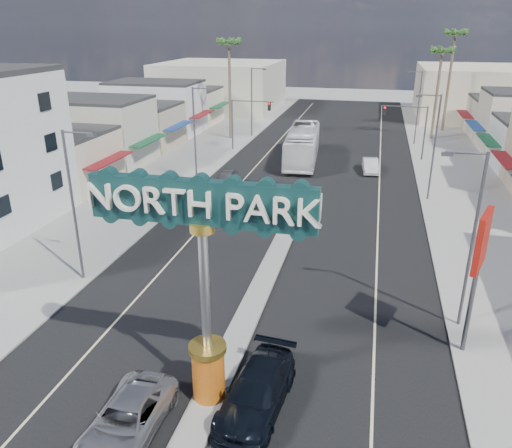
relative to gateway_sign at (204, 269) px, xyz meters
The scene contains 26 objects.
ground 28.64m from the gateway_sign, 90.00° to the left, with size 160.00×160.00×0.00m, color gray.
road 28.64m from the gateway_sign, 90.00° to the left, with size 20.00×120.00×0.01m, color black.
median_island 13.37m from the gateway_sign, 90.00° to the left, with size 1.30×30.00×0.16m, color gray.
sidewalk_left 31.87m from the gateway_sign, 116.55° to the left, with size 8.00×120.00×0.12m, color gray.
sidewalk_right 31.87m from the gateway_sign, 63.45° to the left, with size 8.00×120.00×0.12m, color gray.
storefront_row_left 47.62m from the gateway_sign, 120.33° to the left, with size 12.00×42.00×6.00m, color beige.
backdrop_far_left 76.29m from the gateway_sign, 106.77° to the left, with size 20.00×20.00×8.00m, color #B7B29E.
backdrop_far_right 76.29m from the gateway_sign, 73.23° to the left, with size 20.00×20.00×8.00m, color beige.
gateway_sign is the anchor object (origin of this frame).
traffic_signal_left 43.04m from the gateway_sign, 102.33° to the left, with size 5.09×0.45×6.00m.
traffic_signal_right 43.04m from the gateway_sign, 77.67° to the left, with size 5.09×0.45×6.00m.
streetlight_l_near 13.19m from the gateway_sign, 142.45° to the left, with size 2.03×0.22×9.00m.
streetlight_l_mid 29.91m from the gateway_sign, 110.42° to the left, with size 2.03×0.22×9.00m.
streetlight_l_far 51.10m from the gateway_sign, 101.78° to the left, with size 2.03×0.22×9.00m.
streetlight_r_near 13.19m from the gateway_sign, 37.55° to the left, with size 2.03×0.22×9.00m.
streetlight_r_mid 29.91m from the gateway_sign, 69.58° to the left, with size 2.03×0.22×9.00m.
streetlight_r_far 51.10m from the gateway_sign, 78.22° to the left, with size 2.03×0.22×9.00m.
palm_left_far 50.06m from the gateway_sign, 105.15° to the left, with size 2.60×2.60×13.10m.
palm_right_mid 55.76m from the gateway_sign, 76.47° to the left, with size 2.60×2.60×12.10m.
palm_right_far 62.20m from the gateway_sign, 75.97° to the left, with size 2.60×2.60×14.10m.
suv_left 6.26m from the gateway_sign, 132.49° to the right, with size 2.34×5.08×1.41m, color #AAABAF.
suv_right 5.52m from the gateway_sign, ahead, with size 2.21×5.43×1.58m, color black.
car_parked_left 29.33m from the gateway_sign, 105.14° to the left, with size 1.74×4.33×1.48m, color slate.
car_parked_right 36.73m from the gateway_sign, 81.30° to the left, with size 1.49×4.27×1.41m, color silver.
city_bus 38.92m from the gateway_sign, 92.96° to the left, with size 3.12×13.35×3.72m, color white.
bank_pylon_sign 12.00m from the gateway_sign, 28.86° to the left, with size 0.94×2.10×6.82m.
Camera 1 is at (5.63, -13.39, 14.24)m, focal length 35.00 mm.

